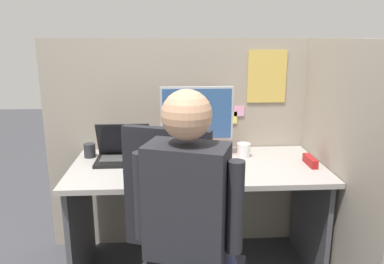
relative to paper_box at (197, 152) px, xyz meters
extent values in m
cube|color=gray|center=(-0.01, 0.20, -0.02)|extent=(2.02, 0.04, 1.47)
cube|color=gold|center=(0.48, 0.17, 0.46)|extent=(0.26, 0.01, 0.35)
cube|color=#F4EA66|center=(0.25, 0.17, 0.18)|extent=(0.08, 0.01, 0.08)
cube|color=#EA9EC6|center=(0.30, 0.17, 0.23)|extent=(0.07, 0.01, 0.07)
cube|color=gray|center=(0.77, -0.25, -0.02)|extent=(0.04, 1.34, 1.47)
cube|color=#9E9993|center=(-0.01, -0.18, -0.04)|extent=(1.52, 0.70, 0.03)
cube|color=#4C4C51|center=(-0.73, -0.18, -0.40)|extent=(0.03, 0.60, 0.69)
cube|color=#4C4C51|center=(0.71, -0.18, -0.40)|extent=(0.03, 0.60, 0.69)
cube|color=red|center=(0.00, 0.00, 0.00)|extent=(0.35, 0.26, 0.05)
cylinder|color=#B2B2B7|center=(0.00, 0.00, 0.03)|extent=(0.23, 0.23, 0.01)
cylinder|color=#B2B2B7|center=(0.00, 0.00, 0.07)|extent=(0.04, 0.04, 0.06)
cube|color=#B2B2B7|center=(0.00, 0.00, 0.25)|extent=(0.46, 0.02, 0.34)
cube|color=#2D5184|center=(0.00, -0.01, 0.25)|extent=(0.44, 0.00, 0.32)
cube|color=black|center=(-0.46, -0.10, -0.02)|extent=(0.33, 0.23, 0.02)
cube|color=#424242|center=(-0.46, -0.09, 0.00)|extent=(0.28, 0.13, 0.00)
cube|color=black|center=(-0.46, -0.03, 0.10)|extent=(0.33, 0.09, 0.22)
cube|color=black|center=(-0.46, -0.04, 0.10)|extent=(0.29, 0.08, 0.19)
ellipsoid|color=gray|center=(-0.21, -0.31, -0.01)|extent=(0.07, 0.06, 0.04)
cube|color=#A31919|center=(0.67, -0.22, 0.00)|extent=(0.04, 0.16, 0.05)
cone|color=orange|center=(-0.14, -0.38, -0.01)|extent=(0.04, 0.09, 0.04)
cylinder|color=green|center=(-0.14, -0.32, -0.01)|extent=(0.02, 0.02, 0.02)
cube|color=black|center=(-0.19, -0.62, 0.00)|extent=(0.43, 0.19, 0.62)
cube|color=#232328|center=(-0.11, -0.86, 0.05)|extent=(0.39, 0.30, 0.50)
sphere|color=tan|center=(-0.11, -0.86, 0.43)|extent=(0.21, 0.21, 0.21)
cylinder|color=#232328|center=(-0.30, -0.79, 0.05)|extent=(0.07, 0.07, 0.40)
cylinder|color=#232328|center=(0.09, -0.93, 0.05)|extent=(0.07, 0.07, 0.40)
cylinder|color=white|center=(0.30, -0.04, 0.02)|extent=(0.08, 0.08, 0.09)
cylinder|color=#28282D|center=(-0.69, 0.01, 0.02)|extent=(0.07, 0.07, 0.09)
camera|label=1|loc=(-0.17, -2.31, 0.73)|focal=35.00mm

